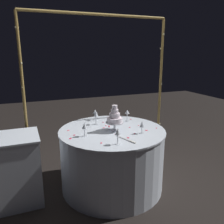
# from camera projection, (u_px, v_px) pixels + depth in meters

# --- Properties ---
(ground_plane) EXTENTS (12.00, 12.00, 0.00)m
(ground_plane) POSITION_uv_depth(u_px,v_px,m) (112.00, 185.00, 3.07)
(ground_plane) COLOR black
(decorative_arch) EXTENTS (2.02, 0.06, 2.20)m
(decorative_arch) POSITION_uv_depth(u_px,v_px,m) (99.00, 74.00, 3.14)
(decorative_arch) COLOR olive
(decorative_arch) RESTS_ON ground
(main_table) EXTENTS (1.32, 1.32, 0.78)m
(main_table) POSITION_uv_depth(u_px,v_px,m) (112.00, 158.00, 2.97)
(main_table) COLOR silver
(main_table) RESTS_ON ground
(side_table) EXTENTS (0.54, 0.54, 0.81)m
(side_table) POSITION_uv_depth(u_px,v_px,m) (17.00, 169.00, 2.66)
(side_table) COLOR silver
(side_table) RESTS_ON ground
(tiered_cake) EXTENTS (0.22, 0.22, 0.32)m
(tiered_cake) POSITION_uv_depth(u_px,v_px,m) (115.00, 118.00, 2.81)
(tiered_cake) COLOR silver
(tiered_cake) RESTS_ON main_table
(wine_glass_0) EXTENTS (0.06, 0.06, 0.16)m
(wine_glass_0) POSITION_uv_depth(u_px,v_px,m) (84.00, 126.00, 2.62)
(wine_glass_0) COLOR silver
(wine_glass_0) RESTS_ON main_table
(wine_glass_1) EXTENTS (0.06, 0.06, 0.15)m
(wine_glass_1) POSITION_uv_depth(u_px,v_px,m) (142.00, 125.00, 2.72)
(wine_glass_1) COLOR silver
(wine_glass_1) RESTS_ON main_table
(wine_glass_2) EXTENTS (0.06, 0.06, 0.18)m
(wine_glass_2) POSITION_uv_depth(u_px,v_px,m) (96.00, 114.00, 3.06)
(wine_glass_2) COLOR silver
(wine_glass_2) RESTS_ON main_table
(wine_glass_3) EXTENTS (0.06, 0.06, 0.16)m
(wine_glass_3) POSITION_uv_depth(u_px,v_px,m) (127.00, 112.00, 3.20)
(wine_glass_3) COLOR silver
(wine_glass_3) RESTS_ON main_table
(wine_glass_4) EXTENTS (0.06, 0.06, 0.17)m
(wine_glass_4) POSITION_uv_depth(u_px,v_px,m) (118.00, 133.00, 2.39)
(wine_glass_4) COLOR silver
(wine_glass_4) RESTS_ON main_table
(wine_glass_5) EXTENTS (0.06, 0.06, 0.15)m
(wine_glass_5) POSITION_uv_depth(u_px,v_px,m) (95.00, 112.00, 3.26)
(wine_glass_5) COLOR silver
(wine_glass_5) RESTS_ON main_table
(cake_knife) EXTENTS (0.11, 0.29, 0.01)m
(cake_knife) POSITION_uv_depth(u_px,v_px,m) (127.00, 140.00, 2.53)
(cake_knife) COLOR silver
(cake_knife) RESTS_ON main_table
(rose_petal_0) EXTENTS (0.03, 0.03, 0.00)m
(rose_petal_0) POSITION_uv_depth(u_px,v_px,m) (130.00, 127.00, 2.95)
(rose_petal_0) COLOR #E02D47
(rose_petal_0) RESTS_ON main_table
(rose_petal_1) EXTENTS (0.03, 0.03, 0.00)m
(rose_petal_1) POSITION_uv_depth(u_px,v_px,m) (109.00, 127.00, 2.98)
(rose_petal_1) COLOR #E02D47
(rose_petal_1) RESTS_ON main_table
(rose_petal_2) EXTENTS (0.04, 0.03, 0.00)m
(rose_petal_2) POSITION_uv_depth(u_px,v_px,m) (68.00, 130.00, 2.84)
(rose_petal_2) COLOR #E02D47
(rose_petal_2) RESTS_ON main_table
(rose_petal_3) EXTENTS (0.03, 0.03, 0.00)m
(rose_petal_3) POSITION_uv_depth(u_px,v_px,m) (116.00, 134.00, 2.71)
(rose_petal_3) COLOR #E02D47
(rose_petal_3) RESTS_ON main_table
(rose_petal_4) EXTENTS (0.03, 0.03, 0.00)m
(rose_petal_4) POSITION_uv_depth(u_px,v_px,m) (135.00, 134.00, 2.73)
(rose_petal_4) COLOR #E02D47
(rose_petal_4) RESTS_ON main_table
(rose_petal_5) EXTENTS (0.05, 0.04, 0.00)m
(rose_petal_5) POSITION_uv_depth(u_px,v_px,m) (146.00, 130.00, 2.84)
(rose_petal_5) COLOR #E02D47
(rose_petal_5) RESTS_ON main_table
(rose_petal_6) EXTENTS (0.03, 0.04, 0.00)m
(rose_petal_6) POSITION_uv_depth(u_px,v_px,m) (128.00, 138.00, 2.60)
(rose_petal_6) COLOR #E02D47
(rose_petal_6) RESTS_ON main_table
(rose_petal_7) EXTENTS (0.03, 0.03, 0.00)m
(rose_petal_7) POSITION_uv_depth(u_px,v_px,m) (119.00, 124.00, 3.08)
(rose_petal_7) COLOR #E02D47
(rose_petal_7) RESTS_ON main_table
(rose_petal_8) EXTENTS (0.03, 0.03, 0.00)m
(rose_petal_8) POSITION_uv_depth(u_px,v_px,m) (139.00, 125.00, 3.03)
(rose_petal_8) COLOR #E02D47
(rose_petal_8) RESTS_ON main_table
(rose_petal_9) EXTENTS (0.03, 0.03, 0.00)m
(rose_petal_9) POSITION_uv_depth(u_px,v_px,m) (106.00, 126.00, 3.03)
(rose_petal_9) COLOR #E02D47
(rose_petal_9) RESTS_ON main_table
(rose_petal_10) EXTENTS (0.03, 0.04, 0.00)m
(rose_petal_10) POSITION_uv_depth(u_px,v_px,m) (103.00, 122.00, 3.18)
(rose_petal_10) COLOR #E02D47
(rose_petal_10) RESTS_ON main_table
(rose_petal_11) EXTENTS (0.03, 0.03, 0.00)m
(rose_petal_11) POSITION_uv_depth(u_px,v_px,m) (131.00, 119.00, 3.31)
(rose_petal_11) COLOR #E02D47
(rose_petal_11) RESTS_ON main_table
(rose_petal_12) EXTENTS (0.03, 0.04, 0.00)m
(rose_petal_12) POSITION_uv_depth(u_px,v_px,m) (109.00, 126.00, 3.01)
(rose_petal_12) COLOR #E02D47
(rose_petal_12) RESTS_ON main_table
(rose_petal_13) EXTENTS (0.03, 0.03, 0.00)m
(rose_petal_13) POSITION_uv_depth(u_px,v_px,m) (112.00, 123.00, 3.16)
(rose_petal_13) COLOR #E02D47
(rose_petal_13) RESTS_ON main_table
(rose_petal_14) EXTENTS (0.04, 0.04, 0.00)m
(rose_petal_14) POSITION_uv_depth(u_px,v_px,m) (74.00, 135.00, 2.68)
(rose_petal_14) COLOR #E02D47
(rose_petal_14) RESTS_ON main_table
(rose_petal_15) EXTENTS (0.04, 0.04, 0.00)m
(rose_petal_15) POSITION_uv_depth(u_px,v_px,m) (101.00, 143.00, 2.45)
(rose_petal_15) COLOR #E02D47
(rose_petal_15) RESTS_ON main_table
(rose_petal_16) EXTENTS (0.04, 0.03, 0.00)m
(rose_petal_16) POSITION_uv_depth(u_px,v_px,m) (104.00, 128.00, 2.94)
(rose_petal_16) COLOR #E02D47
(rose_petal_16) RESTS_ON main_table
(rose_petal_17) EXTENTS (0.05, 0.05, 0.00)m
(rose_petal_17) POSITION_uv_depth(u_px,v_px,m) (70.00, 138.00, 2.58)
(rose_petal_17) COLOR #E02D47
(rose_petal_17) RESTS_ON main_table
(rose_petal_18) EXTENTS (0.03, 0.03, 0.00)m
(rose_petal_18) POSITION_uv_depth(u_px,v_px,m) (156.00, 128.00, 2.93)
(rose_petal_18) COLOR #E02D47
(rose_petal_18) RESTS_ON main_table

